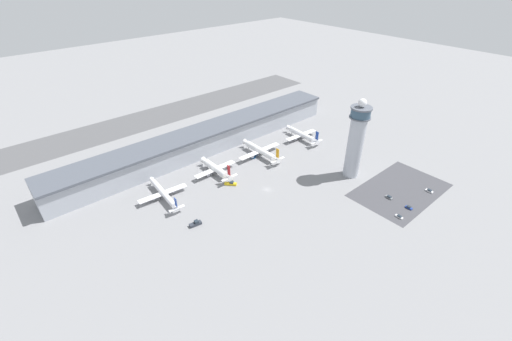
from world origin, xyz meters
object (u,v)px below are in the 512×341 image
object	(u,v)px
service_truck_fuel	(196,224)
car_navy_sedan	(399,217)
airplane_gate_bravo	(216,169)
car_grey_coupe	(389,197)
service_truck_catering	(231,184)
service_truck_baggage	(254,156)
car_silver_sedan	(409,208)
airplane_gate_charlie	(260,151)
airplane_gate_delta	(302,135)
airplane_gate_alpha	(164,193)
control_tower	(356,140)
car_yellow_taxi	(429,191)

from	to	relation	value
service_truck_fuel	car_navy_sedan	size ratio (longest dim) A/B	1.56
airplane_gate_bravo	car_navy_sedan	bearing A→B (deg)	-63.59
car_navy_sedan	car_grey_coupe	world-z (taller)	car_grey_coupe
service_truck_catering	service_truck_baggage	bearing A→B (deg)	26.55
car_silver_sedan	airplane_gate_charlie	bearing A→B (deg)	103.73
airplane_gate_delta	car_grey_coupe	xyz separation A→B (m)	(-17.83, -90.27, -3.55)
car_grey_coupe	service_truck_catering	bearing A→B (deg)	130.87
airplane_gate_alpha	airplane_gate_delta	xyz separation A→B (m)	(123.75, -1.02, 0.45)
airplane_gate_charlie	car_navy_sedan	distance (m)	106.51
service_truck_fuel	airplane_gate_charlie	bearing A→B (deg)	23.66
control_tower	service_truck_catering	xyz separation A→B (m)	(-69.62, 43.90, -25.93)
airplane_gate_alpha	service_truck_catering	xyz separation A→B (m)	(40.19, -15.33, -2.84)
airplane_gate_bravo	car_silver_sedan	bearing A→B (deg)	-58.51
service_truck_fuel	service_truck_catering	bearing A→B (deg)	25.79
control_tower	service_truck_fuel	xyz separation A→B (m)	(-108.53, 25.10, -25.78)
airplane_gate_bravo	car_navy_sedan	distance (m)	119.48
car_grey_coupe	airplane_gate_alpha	bearing A→B (deg)	139.24
airplane_gate_bravo	airplane_gate_delta	size ratio (longest dim) A/B	0.93
service_truck_baggage	car_grey_coupe	world-z (taller)	service_truck_baggage
car_silver_sedan	car_yellow_taxi	distance (m)	25.84
control_tower	car_yellow_taxi	world-z (taller)	control_tower
airplane_gate_delta	service_truck_baggage	bearing A→B (deg)	175.89
control_tower	airplane_gate_bravo	distance (m)	95.05
airplane_gate_charlie	car_silver_sedan	distance (m)	108.10
airplane_gate_delta	service_truck_fuel	size ratio (longest dim) A/B	4.88
control_tower	airplane_gate_charlie	distance (m)	70.30
service_truck_fuel	car_yellow_taxi	xyz separation A→B (m)	(130.30, -70.29, -0.41)
airplane_gate_bravo	service_truck_catering	world-z (taller)	airplane_gate_bravo
airplane_gate_bravo	service_truck_fuel	bearing A→B (deg)	-137.57
service_truck_fuel	airplane_gate_alpha	bearing A→B (deg)	92.14
airplane_gate_delta	service_truck_catering	xyz separation A→B (m)	(-83.56, -14.30, -3.29)
airplane_gate_charlie	car_grey_coupe	size ratio (longest dim) A/B	8.25
car_silver_sedan	car_navy_sedan	size ratio (longest dim) A/B	0.91
airplane_gate_charlie	service_truck_catering	bearing A→B (deg)	-158.48
car_grey_coupe	car_silver_sedan	bearing A→B (deg)	-90.74
car_navy_sedan	car_yellow_taxi	bearing A→B (deg)	1.12
airplane_gate_bravo	service_truck_baggage	bearing A→B (deg)	1.01
service_truck_catering	airplane_gate_delta	bearing A→B (deg)	9.71
airplane_gate_alpha	service_truck_fuel	xyz separation A→B (m)	(1.28, -34.13, -2.68)
airplane_gate_charlie	service_truck_baggage	world-z (taller)	airplane_gate_charlie
airplane_gate_bravo	airplane_gate_delta	distance (m)	83.21
airplane_gate_alpha	airplane_gate_delta	bearing A→B (deg)	-0.47
airplane_gate_delta	car_navy_sedan	distance (m)	108.44
car_yellow_taxi	car_grey_coupe	size ratio (longest dim) A/B	1.02
airplane_gate_charlie	control_tower	bearing A→B (deg)	-63.52
airplane_gate_delta	service_truck_catering	bearing A→B (deg)	-170.29
service_truck_fuel	service_truck_baggage	world-z (taller)	service_truck_fuel
service_truck_fuel	car_silver_sedan	xyz separation A→B (m)	(104.47, -70.41, -0.44)
car_navy_sedan	car_grey_coupe	bearing A→B (deg)	48.63
car_navy_sedan	service_truck_catering	bearing A→B (deg)	120.79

